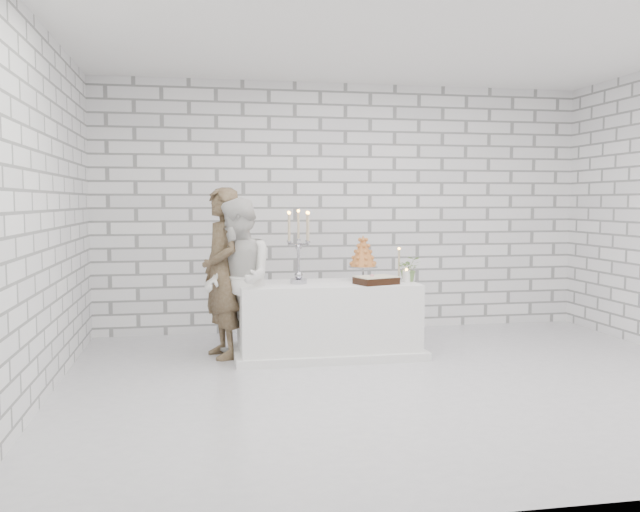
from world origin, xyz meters
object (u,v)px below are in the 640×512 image
(bride, at_px, (238,280))
(candelabra, at_px, (298,247))
(groom, at_px, (222,273))
(cake_table, at_px, (328,319))
(croquembouche, at_px, (363,258))

(bride, bearing_deg, candelabra, 85.59)
(bride, bearing_deg, groom, -161.49)
(cake_table, bearing_deg, bride, -173.00)
(cake_table, distance_m, croquembouche, 0.75)
(candelabra, bearing_deg, cake_table, 3.07)
(groom, relative_size, croquembouche, 3.60)
(cake_table, xyz_separation_m, croquembouche, (0.41, 0.14, 0.61))
(groom, distance_m, croquembouche, 1.47)
(groom, height_order, croquembouche, groom)
(groom, relative_size, candelabra, 2.30)
(groom, height_order, bride, groom)
(candelabra, height_order, croquembouche, candelabra)
(bride, distance_m, candelabra, 0.70)
(croquembouche, bearing_deg, bride, -169.09)
(cake_table, relative_size, candelabra, 2.41)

